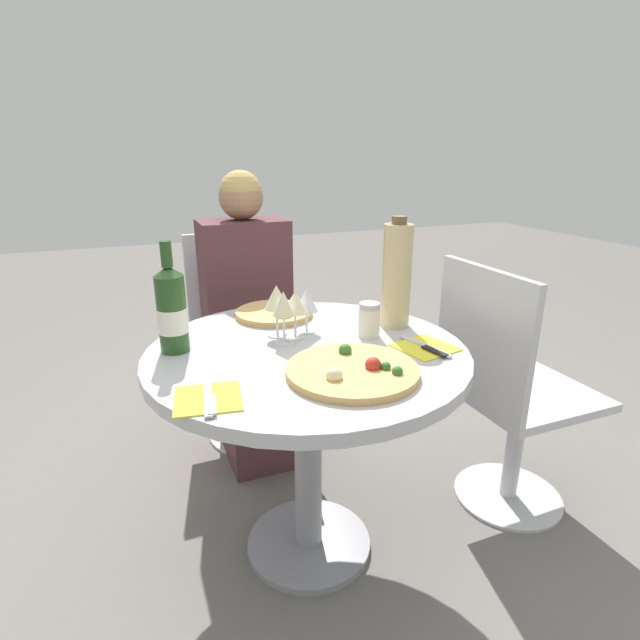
{
  "coord_description": "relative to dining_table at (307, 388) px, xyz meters",
  "views": [
    {
      "loc": [
        -0.46,
        -1.23,
        1.24
      ],
      "look_at": [
        0.02,
        -0.05,
        0.8
      ],
      "focal_mm": 28.0,
      "sensor_mm": 36.0,
      "label": 1
    }
  ],
  "objects": [
    {
      "name": "wine_glass_front_left",
      "position": [
        -0.05,
        0.07,
        0.24
      ],
      "size": [
        0.07,
        0.07,
        0.16
      ],
      "color": "silver",
      "rests_on": "dining_table"
    },
    {
      "name": "wine_glass_back_left",
      "position": [
        -0.05,
        0.13,
        0.24
      ],
      "size": [
        0.08,
        0.08,
        0.16
      ],
      "color": "silver",
      "rests_on": "dining_table"
    },
    {
      "name": "place_setting_left",
      "position": [
        -0.32,
        -0.2,
        0.13
      ],
      "size": [
        0.17,
        0.19,
        0.01
      ],
      "color": "yellow",
      "rests_on": "dining_table"
    },
    {
      "name": "chair_empty_side",
      "position": [
        0.71,
        -0.05,
        -0.14
      ],
      "size": [
        0.43,
        0.43,
        0.9
      ],
      "rotation": [
        0.0,
        0.0,
        -1.57
      ],
      "color": "silver",
      "rests_on": "ground_plane"
    },
    {
      "name": "ground_plane",
      "position": [
        0.0,
        0.0,
        -0.58
      ],
      "size": [
        12.0,
        12.0,
        0.0
      ],
      "primitive_type": "plane",
      "color": "slate",
      "rests_on": "ground"
    },
    {
      "name": "place_setting_right",
      "position": [
        0.31,
        -0.13,
        0.13
      ],
      "size": [
        0.18,
        0.19,
        0.01
      ],
      "color": "yellow",
      "rests_on": "dining_table"
    },
    {
      "name": "wine_glass_center",
      "position": [
        0.0,
        0.1,
        0.23
      ],
      "size": [
        0.08,
        0.08,
        0.14
      ],
      "color": "silver",
      "rests_on": "dining_table"
    },
    {
      "name": "chair_behind_diner",
      "position": [
        0.01,
        0.81,
        -0.14
      ],
      "size": [
        0.43,
        0.43,
        0.9
      ],
      "rotation": [
        0.0,
        0.0,
        3.14
      ],
      "color": "silver",
      "rests_on": "ground_plane"
    },
    {
      "name": "dining_table",
      "position": [
        0.0,
        0.0,
        0.0
      ],
      "size": [
        0.92,
        0.92,
        0.7
      ],
      "color": "gray",
      "rests_on": "ground_plane"
    },
    {
      "name": "seated_diner",
      "position": [
        0.01,
        0.66,
        -0.06
      ],
      "size": [
        0.35,
        0.44,
        1.17
      ],
      "rotation": [
        0.0,
        0.0,
        3.14
      ],
      "color": "#512D33",
      "rests_on": "ground_plane"
    },
    {
      "name": "wine_bottle",
      "position": [
        -0.35,
        0.12,
        0.25
      ],
      "size": [
        0.08,
        0.08,
        0.31
      ],
      "color": "#23471E",
      "rests_on": "dining_table"
    },
    {
      "name": "pizza_small_far",
      "position": [
        0.0,
        0.31,
        0.14
      ],
      "size": [
        0.26,
        0.26,
        0.05
      ],
      "color": "tan",
      "rests_on": "dining_table"
    },
    {
      "name": "pizza_large",
      "position": [
        0.04,
        -0.21,
        0.14
      ],
      "size": [
        0.34,
        0.34,
        0.05
      ],
      "color": "tan",
      "rests_on": "dining_table"
    },
    {
      "name": "wine_glass_back_right",
      "position": [
        0.05,
        0.13,
        0.22
      ],
      "size": [
        0.07,
        0.07,
        0.14
      ],
      "color": "silver",
      "rests_on": "dining_table"
    },
    {
      "name": "sugar_shaker",
      "position": [
        0.21,
        0.02,
        0.18
      ],
      "size": [
        0.07,
        0.07,
        0.11
      ],
      "color": "silver",
      "rests_on": "dining_table"
    },
    {
      "name": "tall_carafe",
      "position": [
        0.33,
        0.08,
        0.29
      ],
      "size": [
        0.09,
        0.09,
        0.35
      ],
      "color": "tan",
      "rests_on": "dining_table"
    }
  ]
}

